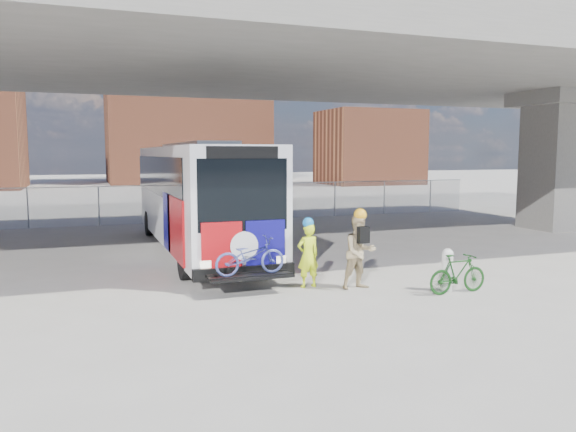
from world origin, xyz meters
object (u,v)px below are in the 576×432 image
bollard (447,268)px  bike_parked (458,274)px  bus (196,189)px  cyclist_hivis (308,254)px  cyclist_tan (360,251)px

bollard → bike_parked: bollard is taller
bus → bike_parked: bearing=-60.0°
bus → cyclist_hivis: 6.64m
bollard → cyclist_tan: cyclist_tan is taller
bollard → cyclist_hivis: bearing=153.7°
cyclist_hivis → bus: bearing=-82.1°
cyclist_hivis → bike_parked: size_ratio=1.11×
cyclist_tan → bike_parked: cyclist_tan is taller
bollard → cyclist_tan: bearing=154.6°
cyclist_tan → bike_parked: (1.99, -1.22, -0.47)m
cyclist_hivis → bike_parked: bearing=143.7°
bollard → cyclist_hivis: cyclist_hivis is taller
cyclist_hivis → cyclist_tan: 1.28m
bus → bollard: bus is taller
bollard → bike_parked: 0.33m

